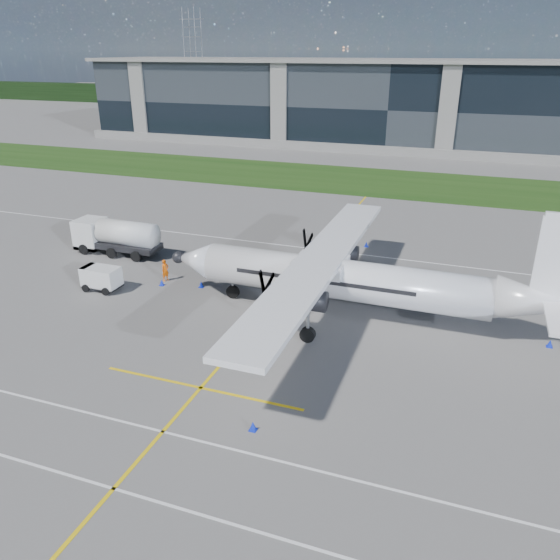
# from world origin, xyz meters

# --- Properties ---
(ground) EXTENTS (400.00, 400.00, 0.00)m
(ground) POSITION_xyz_m (0.00, 40.00, 0.00)
(ground) COLOR #5C5A58
(ground) RESTS_ON ground
(grass_strip) EXTENTS (400.00, 18.00, 0.04)m
(grass_strip) POSITION_xyz_m (0.00, 48.00, 0.02)
(grass_strip) COLOR #1A3B10
(grass_strip) RESTS_ON ground
(terminal_building) EXTENTS (120.00, 20.00, 15.00)m
(terminal_building) POSITION_xyz_m (0.00, 80.00, 7.50)
(terminal_building) COLOR black
(terminal_building) RESTS_ON ground
(tree_line) EXTENTS (400.00, 6.00, 6.00)m
(tree_line) POSITION_xyz_m (0.00, 140.00, 3.00)
(tree_line) COLOR black
(tree_line) RESTS_ON ground
(pylon_west) EXTENTS (9.00, 4.60, 30.00)m
(pylon_west) POSITION_xyz_m (-80.00, 150.00, 15.00)
(pylon_west) COLOR gray
(pylon_west) RESTS_ON ground
(yellow_taxiway_centerline) EXTENTS (0.20, 70.00, 0.01)m
(yellow_taxiway_centerline) POSITION_xyz_m (3.00, 10.00, 0.01)
(yellow_taxiway_centerline) COLOR yellow
(yellow_taxiway_centerline) RESTS_ON ground
(white_lane_line) EXTENTS (90.00, 0.15, 0.01)m
(white_lane_line) POSITION_xyz_m (0.00, -14.00, 0.01)
(white_lane_line) COLOR white
(white_lane_line) RESTS_ON ground
(turboprop_aircraft) EXTENTS (28.00, 29.03, 8.71)m
(turboprop_aircraft) POSITION_xyz_m (9.10, 5.46, 4.36)
(turboprop_aircraft) COLOR white
(turboprop_aircraft) RESTS_ON ground
(fuel_tanker_truck) EXTENTS (8.50, 2.76, 3.19)m
(fuel_tanker_truck) POSITION_xyz_m (-14.70, 10.73, 1.59)
(fuel_tanker_truck) COLOR silver
(fuel_tanker_truck) RESTS_ON ground
(baggage_tug) EXTENTS (3.05, 1.83, 1.83)m
(baggage_tug) POSITION_xyz_m (-10.45, 3.43, 0.91)
(baggage_tug) COLOR silver
(baggage_tug) RESTS_ON ground
(ground_crew_person) EXTENTS (0.86, 0.99, 2.05)m
(ground_crew_person) POSITION_xyz_m (-6.72, 6.65, 1.02)
(ground_crew_person) COLOR #F25907
(ground_crew_person) RESTS_ON ground
(safety_cone_portwing) EXTENTS (0.36, 0.36, 0.50)m
(safety_cone_portwing) POSITION_xyz_m (7.12, -8.37, 0.25)
(safety_cone_portwing) COLOR #0B20BC
(safety_cone_portwing) RESTS_ON ground
(safety_cone_nose_stbd) EXTENTS (0.36, 0.36, 0.50)m
(safety_cone_nose_stbd) POSITION_xyz_m (-3.40, 6.42, 0.25)
(safety_cone_nose_stbd) COLOR #0B20BC
(safety_cone_nose_stbd) RESTS_ON ground
(safety_cone_fwd) EXTENTS (0.36, 0.36, 0.50)m
(safety_cone_fwd) POSITION_xyz_m (-6.53, 5.69, 0.25)
(safety_cone_fwd) COLOR #0B20BC
(safety_cone_fwd) RESTS_ON ground
(safety_cone_tail) EXTENTS (0.36, 0.36, 0.50)m
(safety_cone_tail) POSITION_xyz_m (21.58, 5.51, 0.25)
(safety_cone_tail) COLOR #0B20BC
(safety_cone_tail) RESTS_ON ground
(safety_cone_stbdwing) EXTENTS (0.36, 0.36, 0.50)m
(safety_cone_stbdwing) POSITION_xyz_m (6.89, 20.30, 0.25)
(safety_cone_stbdwing) COLOR #0B20BC
(safety_cone_stbdwing) RESTS_ON ground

